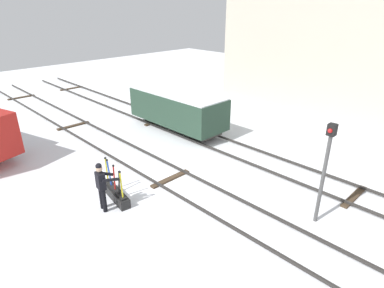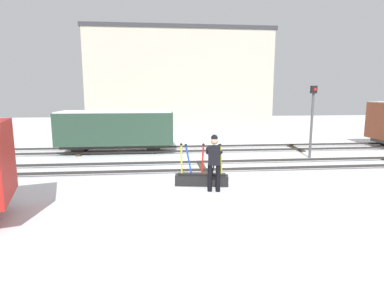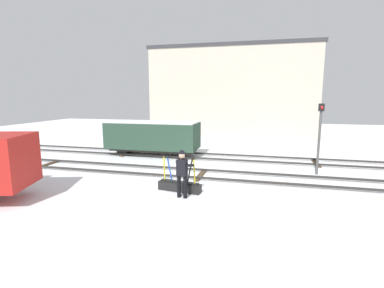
% 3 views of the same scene
% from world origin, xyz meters
% --- Properties ---
extents(ground_plane, '(60.00, 60.00, 0.00)m').
position_xyz_m(ground_plane, '(0.00, 0.00, 0.00)').
color(ground_plane, white).
extents(track_main_line, '(44.00, 1.94, 0.18)m').
position_xyz_m(track_main_line, '(0.00, 0.00, 0.11)').
color(track_main_line, '#2D2B28').
rests_on(track_main_line, ground_plane).
extents(track_siding_near, '(44.00, 1.94, 0.18)m').
position_xyz_m(track_siding_near, '(0.00, 4.07, 0.11)').
color(track_siding_near, '#2D2B28').
rests_on(track_siding_near, ground_plane).
extents(switch_lever_frame, '(1.83, 0.63, 1.45)m').
position_xyz_m(switch_lever_frame, '(-0.35, -2.38, 0.25)').
color(switch_lever_frame, black).
rests_on(switch_lever_frame, ground_plane).
extents(rail_worker, '(0.62, 0.73, 1.84)m').
position_xyz_m(rail_worker, '(-0.04, -3.04, 1.05)').
color(rail_worker, black).
rests_on(rail_worker, ground_plane).
extents(signal_post, '(0.24, 0.32, 3.47)m').
position_xyz_m(signal_post, '(5.50, 1.67, 2.15)').
color(signal_post, '#4C4C4C').
rests_on(signal_post, ground_plane).
extents(apartment_building, '(15.30, 7.02, 8.39)m').
position_xyz_m(apartment_building, '(-0.10, 15.68, 4.20)').
color(apartment_building, beige).
rests_on(apartment_building, ground_plane).
extents(freight_car_mid_siding, '(5.90, 2.25, 2.20)m').
position_xyz_m(freight_car_mid_siding, '(-4.05, 4.07, 1.28)').
color(freight_car_mid_siding, '#2D2B28').
rests_on(freight_car_mid_siding, ground_plane).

